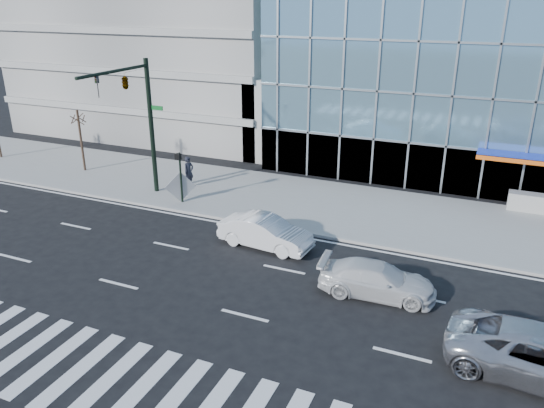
{
  "coord_description": "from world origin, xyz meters",
  "views": [
    {
      "loc": [
        7.86,
        -19.51,
        11.5
      ],
      "look_at": [
        -1.89,
        3.0,
        1.78
      ],
      "focal_mm": 35.0,
      "sensor_mm": 36.0,
      "label": 1
    }
  ],
  "objects": [
    {
      "name": "ground",
      "position": [
        0.0,
        0.0,
        0.0
      ],
      "size": [
        160.0,
        160.0,
        0.0
      ],
      "primitive_type": "plane",
      "color": "black",
      "rests_on": "ground"
    },
    {
      "name": "sidewalk",
      "position": [
        0.0,
        8.0,
        0.07
      ],
      "size": [
        120.0,
        8.0,
        0.15
      ],
      "primitive_type": "cube",
      "color": "gray",
      "rests_on": "ground"
    },
    {
      "name": "parking_garage",
      "position": [
        -20.0,
        26.0,
        10.0
      ],
      "size": [
        24.0,
        24.0,
        20.0
      ],
      "primitive_type": "cube",
      "color": "gray",
      "rests_on": "ground"
    },
    {
      "name": "ramp_block",
      "position": [
        -6.0,
        18.0,
        3.0
      ],
      "size": [
        6.0,
        8.0,
        6.0
      ],
      "primitive_type": "cube",
      "color": "gray",
      "rests_on": "ground"
    },
    {
      "name": "traffic_signal",
      "position": [
        -11.0,
        4.57,
        6.16
      ],
      "size": [
        1.14,
        5.74,
        8.0
      ],
      "color": "black",
      "rests_on": "sidewalk"
    },
    {
      "name": "ped_signal_post",
      "position": [
        -8.5,
        4.94,
        2.14
      ],
      "size": [
        0.3,
        0.33,
        3.0
      ],
      "color": "black",
      "rests_on": "sidewalk"
    },
    {
      "name": "street_tree_near",
      "position": [
        -18.0,
        7.5,
        3.78
      ],
      "size": [
        1.1,
        1.1,
        4.23
      ],
      "color": "#332319",
      "rests_on": "sidewalk"
    },
    {
      "name": "silver_suv",
      "position": [
        10.28,
        -3.38,
        0.83
      ],
      "size": [
        6.21,
        3.25,
        1.67
      ],
      "primitive_type": "imported",
      "rotation": [
        0.0,
        0.0,
        1.49
      ],
      "color": "silver",
      "rests_on": "ground"
    },
    {
      "name": "white_suv",
      "position": [
        4.28,
        -0.47,
        0.69
      ],
      "size": [
        4.89,
        2.32,
        1.38
      ],
      "primitive_type": "imported",
      "rotation": [
        0.0,
        0.0,
        1.66
      ],
      "color": "silver",
      "rests_on": "ground"
    },
    {
      "name": "white_sedan",
      "position": [
        -1.72,
        1.8,
        0.77
      ],
      "size": [
        4.78,
        2.06,
        1.53
      ],
      "primitive_type": "imported",
      "rotation": [
        0.0,
        0.0,
        1.47
      ],
      "color": "silver",
      "rests_on": "ground"
    },
    {
      "name": "pedestrian",
      "position": [
        -9.52,
        7.45,
        1.13
      ],
      "size": [
        0.65,
        0.82,
        1.96
      ],
      "primitive_type": "imported",
      "rotation": [
        0.0,
        0.0,
        1.28
      ],
      "color": "black",
      "rests_on": "sidewalk"
    },
    {
      "name": "tilted_panel",
      "position": [
        -8.58,
        5.02,
        1.07
      ],
      "size": [
        1.38,
        1.31,
        1.84
      ],
      "primitive_type": "cube",
      "rotation": [
        0.0,
        0.83,
        0.76
      ],
      "color": "#A1A1A1",
      "rests_on": "sidewalk"
    }
  ]
}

